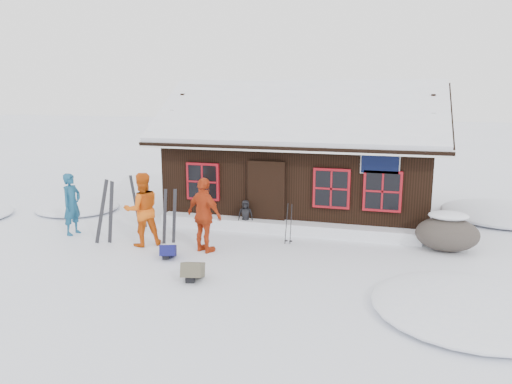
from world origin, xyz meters
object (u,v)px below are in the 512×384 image
ski_pair_left (106,212)px  backpack_blue (168,253)px  skier_orange_left (142,209)px  skier_teal (72,204)px  backpack_olive (193,273)px  skier_orange_right (204,215)px  boulder (447,233)px  ski_poles (289,225)px  skier_crouched (245,215)px

ski_pair_left → backpack_blue: ski_pair_left is taller
skier_orange_left → backpack_blue: 1.61m
skier_teal → backpack_olive: (4.72, -2.35, -0.73)m
skier_teal → backpack_blue: size_ratio=3.59×
skier_orange_left → skier_orange_right: (1.79, -0.06, -0.02)m
skier_orange_left → backpack_blue: bearing=103.1°
boulder → ski_poles: bearing=-171.7°
skier_orange_right → backpack_blue: size_ratio=3.90×
ski_pair_left → backpack_blue: 2.33m
boulder → backpack_blue: boulder is taller
boulder → ski_pair_left: ski_pair_left is taller
skier_orange_left → boulder: (7.75, 1.78, -0.51)m
backpack_blue → backpack_olive: backpack_olive is taller
skier_orange_right → ski_pair_left: 2.80m
skier_teal → skier_crouched: skier_teal is taller
boulder → ski_pair_left: size_ratio=0.88×
skier_orange_left → skier_crouched: skier_orange_left is taller
boulder → backpack_olive: 6.64m
skier_crouched → ski_poles: 1.77m
skier_orange_left → skier_crouched: bearing=-177.3°
skier_crouched → ski_pair_left: bearing=-160.2°
skier_orange_left → ski_pair_left: skier_orange_left is taller
skier_teal → skier_orange_right: 4.26m
skier_orange_left → ski_pair_left: bearing=-33.9°
skier_orange_right → backpack_blue: bearing=71.2°
skier_teal → ski_poles: size_ratio=1.54×
backpack_blue → backpack_olive: bearing=-64.9°
ski_pair_left → skier_orange_left: bearing=12.9°
skier_orange_right → boulder: bearing=-139.2°
skier_crouched → backpack_olive: 4.09m
boulder → ski_poles: size_ratio=1.38×
skier_orange_right → boulder: 6.25m
skier_teal → backpack_olive: size_ratio=3.04×
skier_orange_left → boulder: 7.97m
skier_teal → skier_orange_left: bearing=-93.8°
skier_teal → ski_pair_left: (1.44, -0.52, -0.02)m
skier_teal → boulder: skier_teal is taller
skier_teal → ski_poles: 6.21m
skier_orange_left → ski_pair_left: (-1.01, -0.13, -0.12)m
ski_pair_left → ski_poles: 4.90m
backpack_olive → ski_poles: bearing=53.6°
skier_orange_right → ski_pair_left: bearing=25.2°
skier_orange_right → ski_poles: (1.91, 1.25, -0.43)m
backpack_blue → skier_crouched: bearing=49.8°
ski_pair_left → ski_poles: (4.71, 1.32, -0.33)m
skier_orange_left → ski_poles: size_ratio=1.71×
skier_orange_right → skier_crouched: (0.41, 2.18, -0.50)m
skier_teal → skier_orange_right: skier_orange_right is taller
skier_orange_right → ski_poles: 2.32m
skier_crouched → ski_pair_left: (-3.20, -2.25, 0.40)m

